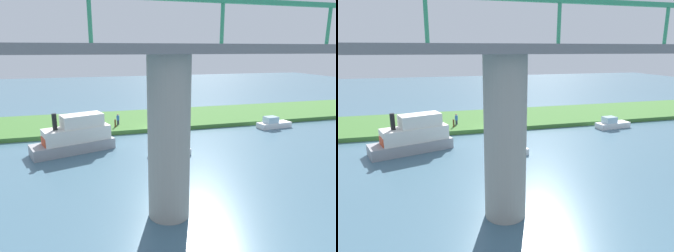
% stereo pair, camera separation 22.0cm
% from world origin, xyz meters
% --- Properties ---
extents(ground_plane, '(160.00, 160.00, 0.00)m').
position_xyz_m(ground_plane, '(0.00, 0.00, 0.00)').
color(ground_plane, '#476B7F').
extents(grassy_bank, '(80.00, 12.00, 0.50)m').
position_xyz_m(grassy_bank, '(0.00, -6.00, 0.25)').
color(grassy_bank, '#427533').
rests_on(grassy_bank, ground).
extents(bridge_pylon, '(2.45, 2.45, 9.60)m').
position_xyz_m(bridge_pylon, '(4.16, 18.70, 4.80)').
color(bridge_pylon, '#9E998E').
rests_on(bridge_pylon, ground).
extents(bridge_span, '(55.84, 4.30, 3.25)m').
position_xyz_m(bridge_span, '(4.16, 18.68, 10.10)').
color(bridge_span, slate).
rests_on(bridge_span, bridge_pylon).
extents(person_on_bank, '(0.49, 0.49, 1.39)m').
position_xyz_m(person_on_bank, '(4.77, -3.22, 1.20)').
color(person_on_bank, '#2D334C').
rests_on(person_on_bank, grassy_bank).
extents(mooring_post, '(0.20, 0.20, 0.96)m').
position_xyz_m(mooring_post, '(5.25, -1.93, 0.98)').
color(mooring_post, brown).
rests_on(mooring_post, grassy_bank).
extents(motorboat_red, '(8.24, 4.91, 4.00)m').
position_xyz_m(motorboat_red, '(9.81, 4.70, 1.48)').
color(motorboat_red, '#99999E').
rests_on(motorboat_red, ground).
extents(motorboat_white, '(4.59, 2.10, 1.48)m').
position_xyz_m(motorboat_white, '(-14.54, 1.77, 0.53)').
color(motorboat_white, white).
rests_on(motorboat_white, ground).
extents(skiff_small, '(4.04, 1.90, 1.30)m').
position_xyz_m(skiff_small, '(1.34, 8.48, 0.46)').
color(skiff_small, white).
rests_on(skiff_small, ground).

